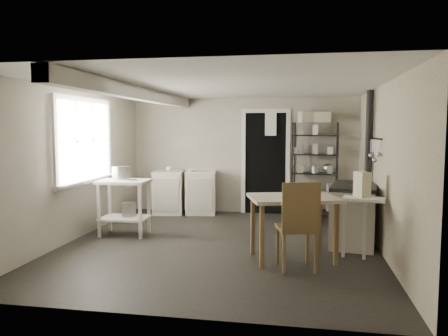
% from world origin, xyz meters
% --- Properties ---
extents(floor, '(5.00, 5.00, 0.00)m').
position_xyz_m(floor, '(0.00, 0.00, 0.00)').
color(floor, black).
rests_on(floor, ground).
extents(ceiling, '(5.00, 5.00, 0.00)m').
position_xyz_m(ceiling, '(0.00, 0.00, 2.30)').
color(ceiling, white).
rests_on(ceiling, wall_back).
extents(wall_back, '(4.50, 0.02, 2.30)m').
position_xyz_m(wall_back, '(0.00, 2.50, 1.15)').
color(wall_back, '#B5AC9A').
rests_on(wall_back, ground).
extents(wall_front, '(4.50, 0.02, 2.30)m').
position_xyz_m(wall_front, '(0.00, -2.50, 1.15)').
color(wall_front, '#B5AC9A').
rests_on(wall_front, ground).
extents(wall_left, '(0.02, 5.00, 2.30)m').
position_xyz_m(wall_left, '(-2.25, 0.00, 1.15)').
color(wall_left, '#B5AC9A').
rests_on(wall_left, ground).
extents(wall_right, '(0.02, 5.00, 2.30)m').
position_xyz_m(wall_right, '(2.25, 0.00, 1.15)').
color(wall_right, '#B5AC9A').
rests_on(wall_right, ground).
extents(window, '(0.12, 1.76, 1.28)m').
position_xyz_m(window, '(-2.22, 0.20, 1.50)').
color(window, white).
rests_on(window, wall_left).
extents(doorway, '(0.96, 0.10, 2.08)m').
position_xyz_m(doorway, '(0.45, 2.47, 1.00)').
color(doorway, white).
rests_on(doorway, ground).
extents(ceiling_beam, '(0.18, 5.00, 0.18)m').
position_xyz_m(ceiling_beam, '(-1.20, 0.00, 2.20)').
color(ceiling_beam, white).
rests_on(ceiling_beam, ceiling).
extents(wallpaper_panel, '(0.01, 5.00, 2.30)m').
position_xyz_m(wallpaper_panel, '(2.24, 0.00, 1.15)').
color(wallpaper_panel, beige).
rests_on(wallpaper_panel, wall_right).
extents(utensil_rail, '(0.06, 1.20, 0.44)m').
position_xyz_m(utensil_rail, '(2.19, 0.60, 1.55)').
color(utensil_rail, '#B2B3B5').
rests_on(utensil_rail, wall_right).
extents(prep_table, '(0.80, 0.58, 0.88)m').
position_xyz_m(prep_table, '(-1.61, 0.31, 0.40)').
color(prep_table, white).
rests_on(prep_table, ground).
extents(stockpot, '(0.32, 0.32, 0.30)m').
position_xyz_m(stockpot, '(-1.70, 0.40, 0.94)').
color(stockpot, '#B2B3B5').
rests_on(stockpot, prep_table).
extents(saucepan, '(0.23, 0.23, 0.10)m').
position_xyz_m(saucepan, '(-1.47, 0.26, 0.85)').
color(saucepan, '#B2B3B5').
rests_on(saucepan, prep_table).
extents(bucket, '(0.24, 0.24, 0.25)m').
position_xyz_m(bucket, '(-1.56, 0.36, 0.39)').
color(bucket, '#B2B3B5').
rests_on(bucket, prep_table).
extents(base_cabinets, '(1.36, 0.75, 0.85)m').
position_xyz_m(base_cabinets, '(-1.13, 2.18, 0.46)').
color(base_cabinets, beige).
rests_on(base_cabinets, ground).
extents(mixing_bowl, '(0.31, 0.31, 0.06)m').
position_xyz_m(mixing_bowl, '(-0.98, 2.09, 0.95)').
color(mixing_bowl, white).
rests_on(mixing_bowl, base_cabinets).
extents(counter_cup, '(0.15, 0.15, 0.09)m').
position_xyz_m(counter_cup, '(-1.43, 2.12, 0.97)').
color(counter_cup, white).
rests_on(counter_cup, base_cabinets).
extents(shelf_rack, '(0.89, 0.44, 1.81)m').
position_xyz_m(shelf_rack, '(1.41, 2.31, 0.95)').
color(shelf_rack, black).
rests_on(shelf_rack, ground).
extents(shelf_jar, '(0.10, 0.10, 0.18)m').
position_xyz_m(shelf_jar, '(1.07, 2.29, 1.36)').
color(shelf_jar, white).
rests_on(shelf_jar, shelf_rack).
extents(storage_box_a, '(0.36, 0.33, 0.20)m').
position_xyz_m(storage_box_a, '(1.25, 2.35, 2.01)').
color(storage_box_a, beige).
rests_on(storage_box_a, shelf_rack).
extents(storage_box_b, '(0.34, 0.32, 0.19)m').
position_xyz_m(storage_box_b, '(1.54, 2.34, 1.99)').
color(storage_box_b, beige).
rests_on(storage_box_b, shelf_rack).
extents(stove, '(0.79, 1.20, 0.87)m').
position_xyz_m(stove, '(1.92, 0.41, 0.44)').
color(stove, beige).
rests_on(stove, ground).
extents(stovepipe, '(0.13, 0.13, 1.43)m').
position_xyz_m(stovepipe, '(2.17, 0.83, 1.59)').
color(stovepipe, black).
rests_on(stovepipe, stove).
extents(side_ledge, '(0.58, 0.40, 0.81)m').
position_xyz_m(side_ledge, '(1.95, -0.38, 0.43)').
color(side_ledge, white).
rests_on(side_ledge, ground).
extents(oats_box, '(0.21, 0.25, 0.33)m').
position_xyz_m(oats_box, '(1.93, -0.34, 1.01)').
color(oats_box, beige).
rests_on(oats_box, side_ledge).
extents(work_table, '(1.26, 1.04, 0.83)m').
position_xyz_m(work_table, '(1.05, -0.54, 0.38)').
color(work_table, beige).
rests_on(work_table, ground).
extents(table_cup, '(0.13, 0.13, 0.09)m').
position_xyz_m(table_cup, '(1.23, -0.64, 0.81)').
color(table_cup, white).
rests_on(table_cup, work_table).
extents(chair, '(0.55, 0.56, 1.08)m').
position_xyz_m(chair, '(1.10, -0.93, 0.49)').
color(chair, brown).
rests_on(chair, ground).
extents(flour_sack, '(0.44, 0.41, 0.42)m').
position_xyz_m(flour_sack, '(1.10, 2.16, 0.24)').
color(flour_sack, silver).
rests_on(flour_sack, ground).
extents(floor_crock, '(0.14, 0.14, 0.14)m').
position_xyz_m(floor_crock, '(1.63, 0.15, 0.08)').
color(floor_crock, white).
rests_on(floor_crock, ground).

